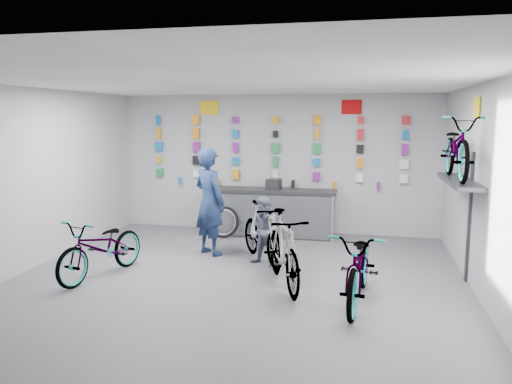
% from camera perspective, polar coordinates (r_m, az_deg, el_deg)
% --- Properties ---
extents(floor, '(8.00, 8.00, 0.00)m').
position_cam_1_polar(floor, '(7.43, -3.23, -11.18)').
color(floor, '#4D4D51').
rests_on(floor, ground).
extents(ceiling, '(8.00, 8.00, 0.00)m').
position_cam_1_polar(ceiling, '(7.02, -3.44, 12.56)').
color(ceiling, white).
rests_on(ceiling, wall_back).
extents(wall_back, '(7.00, 0.00, 7.00)m').
position_cam_1_polar(wall_back, '(10.95, 2.29, 3.24)').
color(wall_back, '#B4B3B6').
rests_on(wall_back, floor).
extents(wall_front, '(7.00, 0.00, 7.00)m').
position_cam_1_polar(wall_front, '(3.47, -21.50, -8.85)').
color(wall_front, '#B4B3B6').
rests_on(wall_front, floor).
extents(wall_left, '(0.00, 8.00, 8.00)m').
position_cam_1_polar(wall_left, '(8.68, -26.18, 1.00)').
color(wall_left, '#B4B3B6').
rests_on(wall_left, floor).
extents(wall_right, '(0.00, 8.00, 8.00)m').
position_cam_1_polar(wall_right, '(7.01, 25.45, -0.55)').
color(wall_right, '#B4B3B6').
rests_on(wall_right, floor).
extents(counter, '(2.70, 0.66, 1.00)m').
position_cam_1_polar(counter, '(10.65, 1.83, -2.42)').
color(counter, black).
rests_on(counter, floor).
extents(merch_wall, '(5.58, 0.08, 1.56)m').
position_cam_1_polar(merch_wall, '(10.86, 2.33, 4.68)').
color(merch_wall, '#218147').
rests_on(merch_wall, wall_back).
extents(wall_bracket, '(0.39, 1.90, 2.00)m').
position_cam_1_polar(wall_bracket, '(8.14, 22.36, 0.54)').
color(wall_bracket, '#333338').
rests_on(wall_bracket, wall_right).
extents(sign_left, '(0.42, 0.02, 0.30)m').
position_cam_1_polar(sign_left, '(11.24, -5.35, 9.57)').
color(sign_left, yellow).
rests_on(sign_left, wall_back).
extents(sign_right, '(0.42, 0.02, 0.30)m').
position_cam_1_polar(sign_right, '(10.73, 10.87, 9.51)').
color(sign_right, '#B70B0D').
rests_on(sign_right, wall_back).
extents(sign_side, '(0.02, 0.40, 0.30)m').
position_cam_1_polar(sign_side, '(8.10, 23.91, 8.83)').
color(sign_side, yellow).
rests_on(sign_side, wall_right).
extents(bike_left, '(1.05, 1.93, 0.96)m').
position_cam_1_polar(bike_left, '(8.26, -17.20, -6.05)').
color(bike_left, gray).
rests_on(bike_left, floor).
extents(bike_center, '(1.19, 1.94, 1.13)m').
position_cam_1_polar(bike_center, '(7.44, 3.17, -6.60)').
color(bike_center, gray).
rests_on(bike_center, floor).
extents(bike_right, '(0.89, 2.06, 1.05)m').
position_cam_1_polar(bike_right, '(6.93, 11.82, -8.26)').
color(bike_right, gray).
rests_on(bike_right, floor).
extents(bike_service, '(1.38, 1.72, 1.05)m').
position_cam_1_polar(bike_service, '(8.70, 0.76, -4.64)').
color(bike_service, gray).
rests_on(bike_service, floor).
extents(bike_wall, '(0.63, 1.80, 0.95)m').
position_cam_1_polar(bike_wall, '(8.07, 22.05, 4.70)').
color(bike_wall, gray).
rests_on(bike_wall, wall_bracket).
extents(clerk, '(0.86, 0.79, 1.96)m').
position_cam_1_polar(clerk, '(9.14, -5.34, -1.11)').
color(clerk, navy).
rests_on(clerk, floor).
extents(customer, '(0.71, 0.65, 1.19)m').
position_cam_1_polar(customer, '(8.47, 0.95, -4.51)').
color(customer, slate).
rests_on(customer, floor).
extents(spare_wheel, '(0.69, 0.29, 0.67)m').
position_cam_1_polar(spare_wheel, '(10.54, -3.71, -3.45)').
color(spare_wheel, black).
rests_on(spare_wheel, floor).
extents(register, '(0.31, 0.33, 0.22)m').
position_cam_1_polar(register, '(10.55, 2.05, 0.91)').
color(register, black).
rests_on(register, counter).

